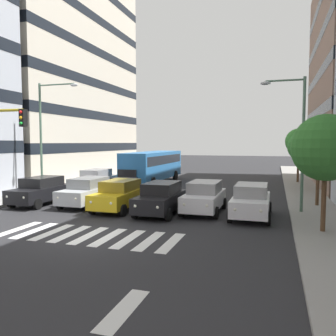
# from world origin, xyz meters

# --- Properties ---
(ground_plane) EXTENTS (180.00, 180.00, 0.00)m
(ground_plane) POSITION_xyz_m (0.00, 0.00, 0.00)
(ground_plane) COLOR #262628
(building_right_block_0) EXTENTS (9.86, 21.57, 30.41)m
(building_right_block_0) POSITION_xyz_m (15.81, -20.73, 15.20)
(building_right_block_0) COLOR beige
(building_right_block_0) RESTS_ON ground_plane
(crosswalk_markings) EXTENTS (7.65, 2.80, 0.01)m
(crosswalk_markings) POSITION_xyz_m (-0.00, 0.00, 0.00)
(crosswalk_markings) COLOR silver
(crosswalk_markings) RESTS_ON ground_plane
(lane_arrow_0) EXTENTS (0.50, 2.20, 0.01)m
(lane_arrow_0) POSITION_xyz_m (-4.10, 5.50, 0.00)
(lane_arrow_0) COLOR silver
(lane_arrow_0) RESTS_ON ground_plane
(car_0) EXTENTS (2.02, 4.44, 1.72)m
(car_0) POSITION_xyz_m (-6.24, -5.59, 0.89)
(car_0) COLOR silver
(car_0) RESTS_ON ground_plane
(car_1) EXTENTS (2.02, 4.44, 1.72)m
(car_1) POSITION_xyz_m (-3.67, -6.15, 0.89)
(car_1) COLOR silver
(car_1) RESTS_ON ground_plane
(car_2) EXTENTS (2.02, 4.44, 1.72)m
(car_2) POSITION_xyz_m (-1.50, -5.03, 0.89)
(car_2) COLOR black
(car_2) RESTS_ON ground_plane
(car_3) EXTENTS (2.02, 4.44, 1.72)m
(car_3) POSITION_xyz_m (1.13, -5.37, 0.89)
(car_3) COLOR gold
(car_3) RESTS_ON ground_plane
(car_4) EXTENTS (2.02, 4.44, 1.72)m
(car_4) POSITION_xyz_m (3.61, -6.06, 0.89)
(car_4) COLOR #B2B7BC
(car_4) RESTS_ON ground_plane
(car_5) EXTENTS (2.02, 4.44, 1.72)m
(car_5) POSITION_xyz_m (6.63, -5.56, 0.89)
(car_5) COLOR black
(car_5) RESTS_ON ground_plane
(car_row2_0) EXTENTS (2.02, 4.44, 1.72)m
(car_row2_0) POSITION_xyz_m (3.95, -13.75, 0.89)
(car_row2_0) COLOR black
(car_row2_0) RESTS_ON ground_plane
(car_row2_1) EXTENTS (2.02, 4.44, 1.72)m
(car_row2_1) POSITION_xyz_m (6.39, -12.06, 0.89)
(car_row2_1) COLOR silver
(car_row2_1) RESTS_ON ground_plane
(bus_behind_traffic) EXTENTS (2.78, 10.50, 3.00)m
(bus_behind_traffic) POSITION_xyz_m (3.61, -18.07, 1.86)
(bus_behind_traffic) COLOR #286BAD
(bus_behind_traffic) RESTS_ON ground_plane
(street_lamp_left) EXTENTS (2.36, 0.28, 7.22)m
(street_lamp_left) POSITION_xyz_m (-8.44, -7.23, 4.50)
(street_lamp_left) COLOR #4C6B56
(street_lamp_left) RESTS_ON sidewalk_left
(street_lamp_right) EXTENTS (3.18, 0.28, 7.94)m
(street_lamp_right) POSITION_xyz_m (8.30, -8.52, 4.97)
(street_lamp_right) COLOR #4C6B56
(street_lamp_right) RESTS_ON sidewalk_right
(street_tree_0) EXTENTS (2.79, 2.79, 4.92)m
(street_tree_0) POSITION_xyz_m (-9.37, -3.07, 3.67)
(street_tree_0) COLOR #513823
(street_tree_0) RESTS_ON sidewalk_left
(street_tree_1) EXTENTS (2.49, 2.49, 5.14)m
(street_tree_1) POSITION_xyz_m (-9.83, -9.54, 4.02)
(street_tree_1) COLOR #513823
(street_tree_1) RESTS_ON sidewalk_left
(street_tree_2) EXTENTS (2.33, 2.33, 4.58)m
(street_tree_2) POSITION_xyz_m (-9.42, -16.63, 3.54)
(street_tree_2) COLOR #513823
(street_tree_2) RESTS_ON sidewalk_left
(street_tree_3) EXTENTS (2.45, 2.45, 5.06)m
(street_tree_3) POSITION_xyz_m (-9.44, -22.14, 3.96)
(street_tree_3) COLOR #513823
(street_tree_3) RESTS_ON sidewalk_left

